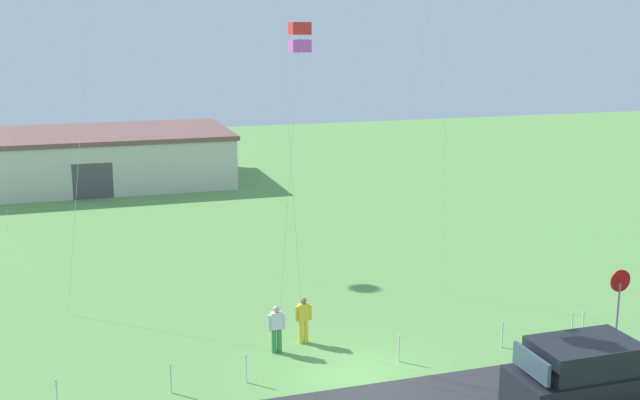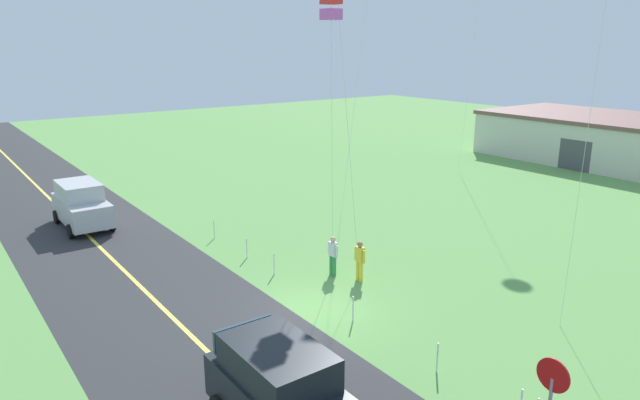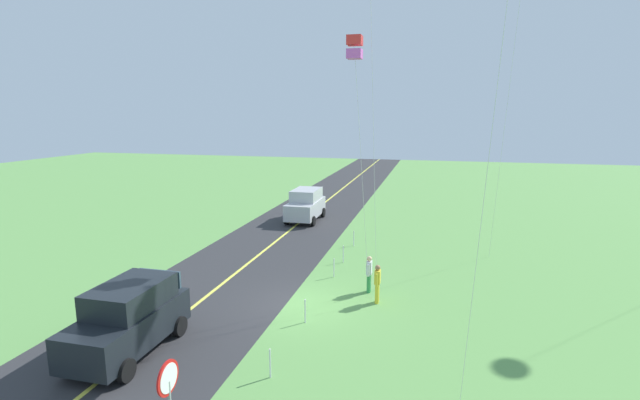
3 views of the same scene
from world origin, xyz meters
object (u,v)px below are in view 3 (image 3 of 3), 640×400
(car_suv_foreground, at_px, (129,318))
(person_adult_near, at_px, (377,282))
(stop_sign, at_px, (169,394))
(kite_blue_mid, at_px, (355,48))
(person_adult_companion, at_px, (369,273))
(car_parked_west_far, at_px, (306,205))

(car_suv_foreground, height_order, person_adult_near, car_suv_foreground)
(stop_sign, height_order, person_adult_near, stop_sign)
(stop_sign, bearing_deg, car_suv_foreground, -135.36)
(stop_sign, height_order, kite_blue_mid, kite_blue_mid)
(car_suv_foreground, xyz_separation_m, kite_blue_mid, (-6.22, 6.09, 8.86))
(car_suv_foreground, distance_m, person_adult_near, 9.28)
(stop_sign, distance_m, person_adult_near, 10.48)
(person_adult_near, bearing_deg, person_adult_companion, 100.96)
(car_suv_foreground, distance_m, person_adult_companion, 9.62)
(person_adult_companion, distance_m, kite_blue_mid, 9.20)
(kite_blue_mid, bearing_deg, stop_sign, -10.94)
(stop_sign, bearing_deg, person_adult_near, 162.54)
(person_adult_near, height_order, person_adult_companion, same)
(kite_blue_mid, bearing_deg, person_adult_companion, 135.34)
(person_adult_near, bearing_deg, car_suv_foreground, -155.16)
(car_suv_foreground, relative_size, stop_sign, 1.72)
(person_adult_near, xyz_separation_m, person_adult_companion, (-1.05, -0.49, 0.00))
(car_suv_foreground, relative_size, kite_blue_mid, 0.42)
(car_parked_west_far, height_order, person_adult_near, car_parked_west_far)
(person_adult_near, height_order, kite_blue_mid, kite_blue_mid)
(person_adult_near, xyz_separation_m, kite_blue_mid, (-0.40, -1.13, 9.15))
(stop_sign, xyz_separation_m, kite_blue_mid, (-10.36, 2.00, 8.21))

